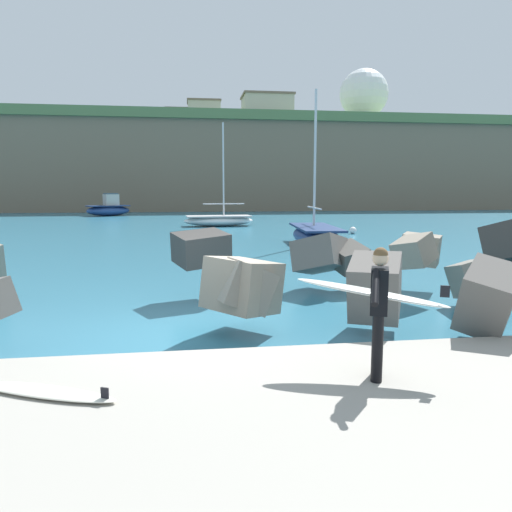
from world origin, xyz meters
TOP-DOWN VIEW (x-y plane):
  - ground_plane at (0.00, 0.00)m, footprint 400.00×400.00m
  - walkway_path at (0.00, -4.00)m, footprint 48.00×4.40m
  - breakwater_jetty at (2.03, 1.29)m, footprint 32.06×7.10m
  - surfer_with_board at (2.23, -3.17)m, footprint 2.07×1.49m
  - spare_surfboard at (-2.05, -3.23)m, footprint 1.98×1.13m
  - boat_near_left at (1.97, 27.17)m, footprint 5.37×2.49m
  - boat_near_centre at (5.93, 13.78)m, footprint 2.49×6.10m
  - boat_mid_left at (-8.62, 42.95)m, footprint 5.00×3.96m
  - mooring_buoy_middle at (9.89, 19.56)m, footprint 0.44×0.44m
  - headland_bluff at (8.46, 71.86)m, footprint 106.02×42.60m
  - radar_dome at (30.61, 74.67)m, footprint 8.50×8.50m
  - station_building_west at (11.63, 64.08)m, footprint 7.52×5.97m
  - station_building_central at (-1.72, 81.22)m, footprint 4.87×5.08m
  - station_building_east at (2.54, 74.52)m, footprint 5.62×4.65m

SIDE VIEW (x-z plane):
  - ground_plane at x=0.00m, z-range 0.00..0.00m
  - walkway_path at x=0.00m, z-range 0.00..0.24m
  - mooring_buoy_middle at x=9.89m, z-range 0.00..0.44m
  - spare_surfboard at x=-2.05m, z-range 0.19..0.37m
  - boat_near_left at x=1.97m, z-range -3.37..4.30m
  - boat_near_centre at x=5.93m, z-range -3.25..4.33m
  - boat_mid_left at x=-8.62m, z-range -0.42..1.95m
  - breakwater_jetty at x=2.03m, z-range -0.15..2.27m
  - surfer_with_board at x=2.23m, z-range 0.39..2.16m
  - headland_bluff at x=8.46m, z-range 0.02..12.53m
  - station_building_west at x=11.63m, z-range 12.52..16.79m
  - station_building_central at x=-1.72m, z-range 12.52..17.19m
  - station_building_east at x=2.54m, z-range 12.52..17.57m
  - radar_dome at x=30.61m, z-range 13.31..24.49m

